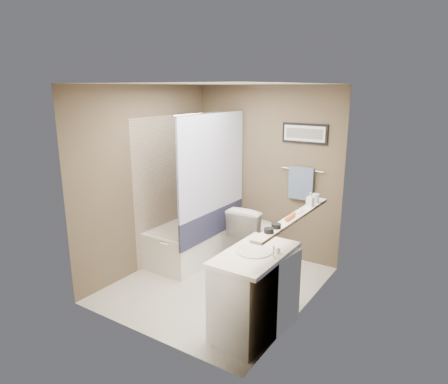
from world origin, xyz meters
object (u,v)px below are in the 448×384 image
Objects in this scene: bathtub at (196,239)px; candle_bowl_far at (276,226)px; candle_bowl_near at (269,230)px; soap_bottle at (310,199)px; hair_brush_front at (290,217)px; vanity at (255,294)px; toilet at (254,233)px; glass_jar at (315,198)px.

bathtub is 2.28m from candle_bowl_far.
soap_bottle is at bearing 90.00° from candle_bowl_near.
bathtub is at bearing 155.94° from hair_brush_front.
hair_brush_front reaches higher than vanity.
bathtub is at bearing 148.05° from candle_bowl_far.
vanity is 0.84m from hair_brush_front.
vanity reaches higher than bathtub.
bathtub is at bearing 19.81° from toilet.
vanity is 9.00× the size of glass_jar.
toilet is 9.19× the size of candle_bowl_near.
vanity is at bearing -102.06° from soap_bottle.
toilet is at bearing 132.16° from hair_brush_front.
candle_bowl_near is 0.90× the size of glass_jar.
soap_bottle reaches higher than glass_jar.
candle_bowl_near and candle_bowl_far have the same top height.
soap_bottle is at bearing -8.53° from bathtub.
toilet is 1.66m from hair_brush_front.
soap_bottle is at bearing 90.00° from hair_brush_front.
soap_bottle is at bearing 84.03° from vanity.
candle_bowl_near is at bearing -25.45° from vanity.
bathtub is 1.67× the size of vanity.
vanity is 4.09× the size of hair_brush_front.
glass_jar is at bearing 90.00° from candle_bowl_near.
toilet is at bearing 22.29° from bathtub.
glass_jar reaches higher than candle_bowl_far.
glass_jar is at bearing 90.00° from soap_bottle.
bathtub is 2.36m from candle_bowl_near.
candle_bowl_far is 0.41× the size of hair_brush_front.
soap_bottle is at bearing 147.35° from toilet.
candle_bowl_far is at bearing 123.06° from toilet.
glass_jar is (0.19, 1.03, 0.77)m from vanity.
bathtub is 1.97m from vanity.
candle_bowl_far is at bearing -90.00° from glass_jar.
candle_bowl_near is at bearing 120.49° from toilet.
glass_jar is (1.01, -0.43, 0.75)m from toilet.
glass_jar reaches higher than candle_bowl_near.
toilet is 1.89m from candle_bowl_far.
toilet is 9.19× the size of candle_bowl_far.
bathtub is 16.67× the size of candle_bowl_far.
toilet is at bearing 122.60° from candle_bowl_near.
hair_brush_front is (0.00, 0.32, 0.00)m from candle_bowl_far.
glass_jar reaches higher than bathtub.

